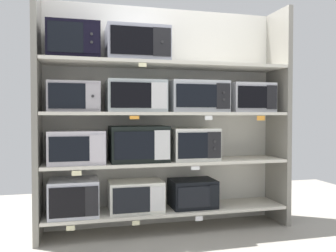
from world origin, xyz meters
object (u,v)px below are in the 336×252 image
microwave_1 (136,196)px  microwave_6 (74,97)px  microwave_3 (77,147)px  microwave_9 (250,98)px  microwave_4 (139,144)px  microwave_11 (137,45)px  microwave_5 (193,144)px  microwave_0 (74,197)px  microwave_10 (74,42)px  microwave_8 (197,97)px  microwave_2 (193,193)px  microwave_7 (135,96)px

microwave_1 → microwave_6: 1.09m
microwave_3 → microwave_9: (1.72, -0.00, 0.47)m
microwave_4 → microwave_9: microwave_9 is taller
microwave_3 → microwave_4: size_ratio=0.92×
microwave_1 → microwave_6: microwave_6 is taller
microwave_9 → microwave_6: bearing=-180.0°
microwave_11 → microwave_5: bearing=-0.0°
microwave_0 → microwave_5: microwave_5 is taller
microwave_6 → microwave_10: size_ratio=1.00×
microwave_8 → microwave_11: (-0.60, -0.00, 0.48)m
microwave_0 → microwave_8: (1.18, 0.00, 0.93)m
microwave_3 → microwave_9: bearing=-0.0°
microwave_0 → microwave_8: bearing=0.0°
microwave_2 → microwave_0: bearing=-180.0°
microwave_9 → microwave_0: bearing=-180.0°
microwave_3 → microwave_5: size_ratio=1.11×
microwave_3 → microwave_8: size_ratio=0.88×
microwave_6 → microwave_3: bearing=1.1°
microwave_5 → microwave_7: microwave_7 is taller
microwave_3 → microwave_2: bearing=-0.0°
microwave_4 → microwave_5: (0.55, -0.00, -0.01)m
microwave_0 → microwave_7: bearing=0.0°
microwave_2 → microwave_5: microwave_5 is taller
microwave_1 → microwave_8: 1.13m
microwave_4 → microwave_11: (-0.01, -0.00, 0.93)m
microwave_3 → microwave_11: 1.10m
microwave_3 → microwave_10: bearing=-178.9°
microwave_6 → microwave_10: (-0.00, -0.00, 0.49)m
microwave_4 → microwave_6: 0.73m
microwave_4 → microwave_2: bearing=0.0°
microwave_2 → microwave_11: 1.54m
microwave_1 → microwave_7: (-0.00, 0.00, 0.94)m
microwave_0 → microwave_5: bearing=0.0°
microwave_9 → microwave_10: (-1.74, -0.00, 0.48)m
microwave_4 → microwave_7: size_ratio=1.00×
microwave_0 → microwave_4: microwave_4 is taller
microwave_9 → microwave_8: bearing=180.0°
microwave_0 → microwave_6: 0.91m
microwave_6 → microwave_5: bearing=0.0°
microwave_4 → microwave_9: (1.15, 0.00, 0.45)m
microwave_4 → microwave_8: size_ratio=0.95×
microwave_6 → microwave_10: microwave_10 is taller
microwave_8 → microwave_10: (-1.17, -0.00, 0.48)m
microwave_5 → microwave_10: bearing=-180.0°
microwave_0 → microwave_9: 1.98m
microwave_5 → microwave_11: bearing=180.0°
microwave_9 → microwave_4: bearing=-180.0°
microwave_2 → microwave_3: size_ratio=0.87×
microwave_6 → microwave_7: size_ratio=0.85×
microwave_4 → microwave_7: (-0.03, -0.00, 0.45)m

